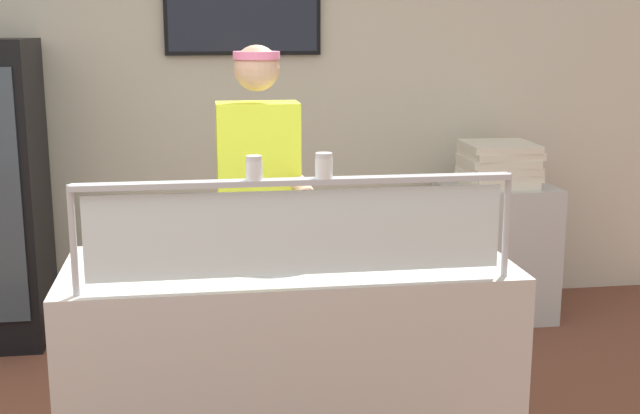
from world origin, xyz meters
TOP-DOWN VIEW (x-y plane):
  - ground_plane at (0.86, 1.00)m, footprint 12.00×12.00m
  - shop_rear_unit at (0.86, 2.71)m, footprint 6.11×0.13m
  - serving_counter at (0.86, 0.36)m, footprint 1.71×0.72m
  - sneeze_guard at (0.86, 0.06)m, footprint 1.54×0.06m
  - pizza_tray at (0.79, 0.38)m, footprint 0.43×0.43m
  - pizza_server at (0.84, 0.36)m, footprint 0.15×0.29m
  - parmesan_shaker at (0.71, 0.06)m, footprint 0.06×0.06m
  - pepper_flake_shaker at (0.95, 0.06)m, footprint 0.06×0.06m
  - worker_figure at (0.81, 1.11)m, footprint 0.41×0.50m
  - prep_shelf at (2.39, 2.22)m, footprint 0.70×0.55m
  - pizza_box_stack at (2.39, 2.22)m, footprint 0.45×0.45m

SIDE VIEW (x-z plane):
  - ground_plane at x=0.86m, z-range 0.00..0.00m
  - prep_shelf at x=2.39m, z-range 0.00..0.86m
  - serving_counter at x=0.86m, z-range 0.00..0.95m
  - pizza_tray at x=0.79m, z-range 0.95..0.98m
  - pizza_server at x=0.84m, z-range 0.99..0.99m
  - pizza_box_stack at x=2.39m, z-range 0.86..1.13m
  - worker_figure at x=0.81m, z-range 0.13..1.89m
  - sneeze_guard at x=0.86m, z-range 1.01..1.39m
  - shop_rear_unit at x=0.86m, z-range 0.01..2.71m
  - parmesan_shaker at x=0.71m, z-range 1.33..1.41m
  - pepper_flake_shaker at x=0.95m, z-range 1.33..1.41m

